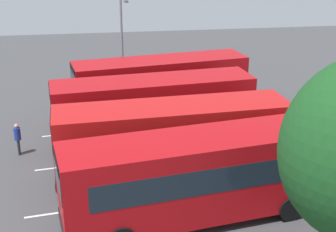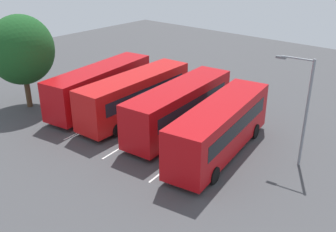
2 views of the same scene
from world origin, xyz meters
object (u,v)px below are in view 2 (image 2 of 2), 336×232
bus_far_left (221,127)px  bus_center_right (136,95)px  bus_center_left (180,106)px  street_lamp (303,106)px  depot_tree (22,50)px  bus_far_right (101,86)px  pedestrian (225,91)px

bus_far_left → bus_center_right: size_ratio=1.01×
bus_center_left → bus_center_right: (-0.34, 4.03, 0.00)m
street_lamp → depot_tree: bearing=8.2°
bus_center_left → street_lamp: bearing=-89.2°
bus_far_right → pedestrian: 10.28m
street_lamp → bus_center_left: bearing=-0.2°
pedestrian → depot_tree: (-11.30, 11.65, 3.77)m
bus_far_left → street_lamp: street_lamp is taller
bus_center_left → pedestrian: bearing=-0.4°
bus_center_left → pedestrian: 6.87m
pedestrian → depot_tree: 16.66m
bus_center_left → bus_center_right: same height
bus_far_right → depot_tree: bearing=120.1°
bus_far_left → bus_center_left: 4.13m
pedestrian → depot_tree: size_ratio=0.22×
bus_far_right → pedestrian: size_ratio=6.49×
bus_center_left → street_lamp: street_lamp is taller
depot_tree → pedestrian: bearing=-45.9°
pedestrian → bus_center_right: bearing=-38.0°
street_lamp → bus_far_left: bearing=17.4°
bus_far_left → pedestrian: bus_far_left is taller
bus_far_left → pedestrian: bearing=22.0°
bus_far_left → street_lamp: 5.05m
bus_center_left → depot_tree: 13.40m
bus_center_right → depot_tree: 9.69m
bus_far_left → bus_center_right: 8.07m
bus_far_right → pedestrian: bearing=-51.4°
pedestrian → street_lamp: (-5.83, -8.91, 2.87)m
street_lamp → depot_tree: 21.29m
bus_far_left → bus_center_right: same height
bus_center_left → bus_far_right: bearing=89.8°
bus_center_left → bus_center_right: 4.04m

